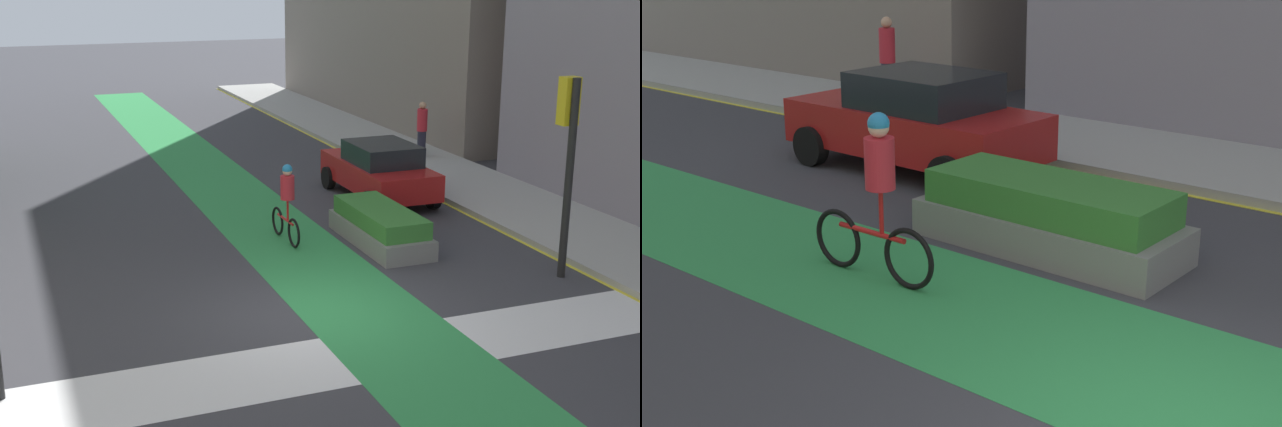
# 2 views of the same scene
# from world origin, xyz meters

# --- Properties ---
(bike_lane_paint) EXTENTS (2.40, 60.00, 0.01)m
(bike_lane_paint) POSITION_xyz_m (0.86, 0.00, 0.00)
(bike_lane_paint) COLOR #2D8C47
(bike_lane_paint) RESTS_ON ground_plane
(car_red_right_far) EXTENTS (2.04, 4.21, 1.57)m
(car_red_right_far) POSITION_xyz_m (4.53, 6.92, 0.80)
(car_red_right_far) COLOR #A51919
(car_red_right_far) RESTS_ON ground_plane
(cyclist_in_lane) EXTENTS (0.32, 1.73, 1.86)m
(cyclist_in_lane) POSITION_xyz_m (0.90, 4.17, 0.97)
(cyclist_in_lane) COLOR black
(cyclist_in_lane) RESTS_ON ground_plane
(pedestrian_sidewalk_right_b) EXTENTS (0.34, 0.34, 1.78)m
(pedestrian_sidewalk_right_b) POSITION_xyz_m (7.91, 10.86, 1.06)
(pedestrian_sidewalk_right_b) COLOR #262638
(pedestrian_sidewalk_right_b) RESTS_ON sidewalk_right
(median_planter) EXTENTS (1.24, 3.26, 0.85)m
(median_planter) POSITION_xyz_m (2.86, 3.28, 0.40)
(median_planter) COLOR slate
(median_planter) RESTS_ON ground_plane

